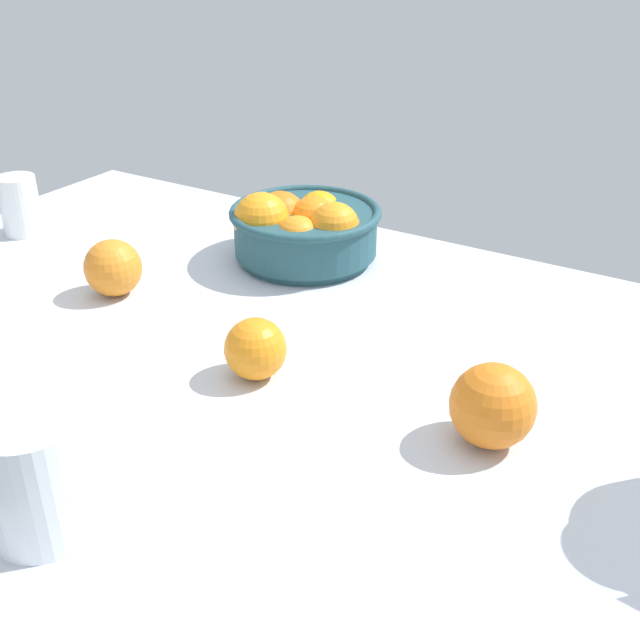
# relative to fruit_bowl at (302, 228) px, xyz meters

# --- Properties ---
(ground_plane) EXTENTS (1.37, 0.86, 0.03)m
(ground_plane) POSITION_rel_fruit_bowl_xyz_m (0.13, -0.26, -0.06)
(ground_plane) COLOR silver
(fruit_bowl) EXTENTS (0.22, 0.22, 0.11)m
(fruit_bowl) POSITION_rel_fruit_bowl_xyz_m (0.00, 0.00, 0.00)
(fruit_bowl) COLOR #234C56
(fruit_bowl) RESTS_ON ground_plane
(juice_glass) EXTENTS (0.09, 0.09, 0.11)m
(juice_glass) POSITION_rel_fruit_bowl_xyz_m (0.11, -0.58, -0.00)
(juice_glass) COLOR white
(juice_glass) RESTS_ON ground_plane
(second_glass) EXTENTS (0.06, 0.06, 0.09)m
(second_glass) POSITION_rel_fruit_bowl_xyz_m (-0.43, -0.14, -0.01)
(second_glass) COLOR white
(second_glass) RESTS_ON ground_plane
(loose_orange_1) EXTENTS (0.07, 0.07, 0.07)m
(loose_orange_1) POSITION_rel_fruit_bowl_xyz_m (0.13, -0.29, -0.01)
(loose_orange_1) COLOR orange
(loose_orange_1) RESTS_ON ground_plane
(loose_orange_2) EXTENTS (0.08, 0.08, 0.08)m
(loose_orange_2) POSITION_rel_fruit_bowl_xyz_m (-0.15, -0.23, -0.01)
(loose_orange_2) COLOR orange
(loose_orange_2) RESTS_ON ground_plane
(loose_orange_3) EXTENTS (0.08, 0.08, 0.08)m
(loose_orange_3) POSITION_rel_fruit_bowl_xyz_m (0.39, -0.27, -0.01)
(loose_orange_3) COLOR orange
(loose_orange_3) RESTS_ON ground_plane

